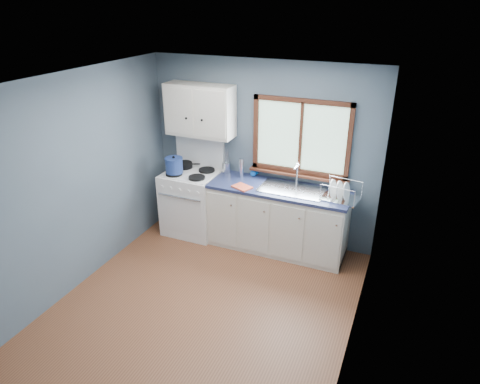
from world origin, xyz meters
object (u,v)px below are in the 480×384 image
at_px(sink, 292,194).
at_px(dish_rack, 340,194).
at_px(skillet, 184,164).
at_px(stockpot, 174,165).
at_px(base_cabinets, 278,222).
at_px(thermos, 241,168).
at_px(gas_range, 192,200).
at_px(utensil_crock, 227,167).

xyz_separation_m(sink, dish_rack, (0.62, -0.03, 0.12)).
relative_size(skillet, stockpot, 1.29).
xyz_separation_m(base_cabinets, stockpot, (-1.48, -0.16, 0.66)).
height_order(base_cabinets, thermos, thermos).
relative_size(base_cabinets, thermos, 6.89).
bearing_deg(dish_rack, thermos, -179.44).
relative_size(base_cabinets, dish_rack, 3.81).
distance_m(thermos, dish_rack, 1.41).
bearing_deg(dish_rack, gas_range, -172.71).
height_order(skillet, utensil_crock, utensil_crock).
bearing_deg(base_cabinets, sink, -0.13).
bearing_deg(thermos, dish_rack, -7.13).
height_order(base_cabinets, utensil_crock, utensil_crock).
bearing_deg(skillet, utensil_crock, -15.85).
relative_size(gas_range, stockpot, 4.77).
distance_m(gas_range, base_cabinets, 1.31).
distance_m(utensil_crock, dish_rack, 1.67).
bearing_deg(skillet, thermos, -21.48).
xyz_separation_m(thermos, dish_rack, (1.40, -0.18, -0.07)).
bearing_deg(dish_rack, skillet, -176.35).
height_order(gas_range, sink, gas_range).
distance_m(skillet, utensil_crock, 0.65).
xyz_separation_m(gas_range, sink, (1.49, 0.02, 0.37)).
xyz_separation_m(base_cabinets, utensil_crock, (-0.85, 0.20, 0.59)).
bearing_deg(skillet, sink, -26.74).
bearing_deg(sink, stockpot, -174.46).
bearing_deg(gas_range, dish_rack, -0.41).
height_order(gas_range, thermos, gas_range).
distance_m(base_cabinets, stockpot, 1.63).
relative_size(base_cabinets, utensil_crock, 4.69).
distance_m(gas_range, thermos, 0.92).
relative_size(sink, utensil_crock, 2.13).
xyz_separation_m(skillet, stockpot, (0.01, -0.29, 0.09)).
xyz_separation_m(gas_range, base_cabinets, (1.31, 0.02, -0.08)).
relative_size(sink, thermos, 3.13).
xyz_separation_m(utensil_crock, thermos, (0.25, -0.06, 0.05)).
bearing_deg(stockpot, base_cabinets, 6.23).
bearing_deg(base_cabinets, thermos, 166.68).
relative_size(gas_range, dish_rack, 2.80).
bearing_deg(gas_range, sink, 0.71).
bearing_deg(thermos, sink, -10.35).
xyz_separation_m(base_cabinets, sink, (0.18, -0.00, 0.45)).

